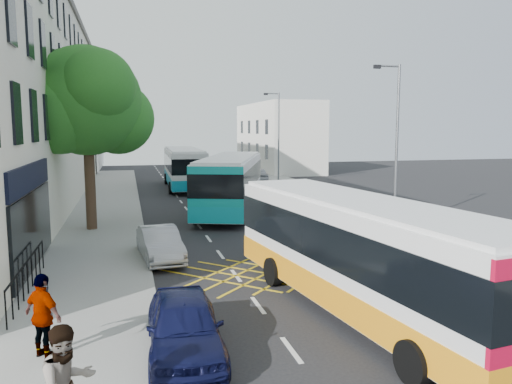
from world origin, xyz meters
TOP-DOWN VIEW (x-y plane):
  - ground at (0.00, 0.00)m, footprint 120.00×120.00m
  - pavement_left at (-8.50, 15.00)m, footprint 5.00×70.00m
  - pavement_right at (7.50, 15.00)m, footprint 3.00×70.00m
  - terrace_main at (-14.00, 24.49)m, footprint 8.30×45.00m
  - terrace_far at (-14.00, 55.00)m, footprint 8.00×20.00m
  - building_right at (11.00, 48.00)m, footprint 6.00×18.00m
  - street_tree at (-8.51, 14.97)m, footprint 6.30×5.70m
  - lamp_near at (6.20, 12.00)m, footprint 1.45×0.15m
  - lamp_far at (6.20, 32.00)m, footprint 1.45×0.15m
  - railings at (-9.70, 5.30)m, footprint 0.08×5.60m
  - bus_near at (-0.60, 1.79)m, footprint 4.06×11.46m
  - bus_mid at (-0.67, 19.11)m, footprint 6.54×12.30m
  - bus_far at (-2.08, 32.16)m, footprint 3.22×11.98m
  - parked_car_blue at (-5.60, 0.33)m, footprint 1.81×4.12m
  - parked_car_silver at (-5.60, 8.71)m, footprint 1.74×4.01m
  - red_hatchback at (2.93, 15.76)m, footprint 2.03×4.76m
  - distant_car_grey at (0.58, 45.34)m, footprint 2.17×4.36m
  - distant_car_silver at (5.33, 35.36)m, footprint 2.02×4.09m
  - pedestrian_far at (-8.56, 0.71)m, footprint 1.09×1.08m

SIDE VIEW (x-z plane):
  - ground at x=0.00m, z-range 0.00..0.00m
  - pavement_left at x=-8.50m, z-range 0.00..0.15m
  - pavement_right at x=7.50m, z-range 0.00..0.15m
  - distant_car_grey at x=0.58m, z-range 0.00..1.19m
  - parked_car_silver at x=-5.60m, z-range 0.00..1.28m
  - distant_car_silver at x=5.33m, z-range 0.00..1.34m
  - red_hatchback at x=2.93m, z-range 0.00..1.37m
  - parked_car_blue at x=-5.60m, z-range 0.00..1.38m
  - railings at x=-9.70m, z-range 0.15..1.29m
  - pedestrian_far at x=-8.56m, z-range 0.15..2.00m
  - bus_near at x=-0.60m, z-range 0.08..3.24m
  - bus_far at x=-2.08m, z-range 0.09..3.44m
  - bus_mid at x=-0.67m, z-range 0.09..3.48m
  - building_right at x=11.00m, z-range 0.00..8.00m
  - lamp_near at x=6.20m, z-range 0.62..8.62m
  - lamp_far at x=6.20m, z-range 0.62..8.62m
  - terrace_far at x=-14.00m, z-range 0.00..10.00m
  - street_tree at x=-8.51m, z-range 1.89..10.69m
  - terrace_main at x=-14.00m, z-range 0.01..13.51m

